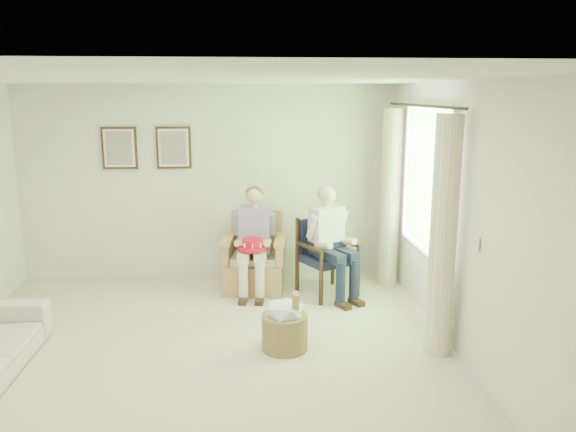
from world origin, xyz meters
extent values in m
plane|color=beige|center=(0.00, 0.00, 0.00)|extent=(5.50, 5.50, 0.00)
cube|color=silver|center=(0.00, 2.75, 1.30)|extent=(5.00, 0.04, 2.60)
cube|color=silver|center=(0.00, -2.75, 1.30)|extent=(5.00, 0.04, 2.60)
cube|color=silver|center=(2.50, 0.00, 1.30)|extent=(0.04, 5.50, 2.60)
cube|color=white|center=(0.00, 0.00, 2.60)|extent=(5.00, 5.50, 0.02)
cube|color=#2D6B23|center=(2.47, 1.20, 1.55)|extent=(0.02, 1.40, 1.50)
cube|color=white|center=(2.46, 1.20, 2.33)|extent=(0.04, 1.52, 0.06)
cube|color=white|center=(2.46, 1.20, 0.77)|extent=(0.04, 1.52, 0.06)
cylinder|color=#382114|center=(2.37, 1.20, 2.35)|extent=(0.03, 2.50, 0.03)
cylinder|color=beige|center=(2.33, 0.22, 1.15)|extent=(0.34, 0.34, 2.30)
cylinder|color=beige|center=(2.33, 2.18, 1.15)|extent=(0.34, 0.34, 2.30)
cube|color=#382114|center=(-1.15, 2.72, 1.78)|extent=(0.45, 0.03, 0.55)
cube|color=silver|center=(-1.15, 2.70, 1.78)|extent=(0.39, 0.01, 0.49)
cube|color=tan|center=(-1.15, 2.69, 1.78)|extent=(0.33, 0.01, 0.43)
cube|color=#382114|center=(-0.45, 2.72, 1.78)|extent=(0.45, 0.03, 0.55)
cube|color=silver|center=(-0.45, 2.70, 1.78)|extent=(0.39, 0.01, 0.49)
cube|color=tan|center=(-0.45, 2.69, 1.78)|extent=(0.33, 0.01, 0.43)
cube|color=tan|center=(0.59, 2.15, 0.19)|extent=(0.72, 0.71, 0.38)
cube|color=beige|center=(0.59, 2.12, 0.43)|extent=(0.56, 0.54, 0.09)
cube|color=tan|center=(0.59, 2.45, 0.69)|extent=(0.67, 0.21, 0.57)
cube|color=tan|center=(0.25, 2.15, 0.53)|extent=(0.09, 0.65, 0.27)
cube|color=tan|center=(0.92, 2.15, 0.53)|extent=(0.09, 0.65, 0.27)
cylinder|color=black|center=(1.21, 1.62, 0.21)|extent=(0.05, 0.05, 0.41)
cylinder|color=black|center=(1.77, 1.62, 0.21)|extent=(0.05, 0.05, 0.41)
cylinder|color=black|center=(1.21, 2.14, 0.21)|extent=(0.05, 0.05, 0.41)
cylinder|color=black|center=(1.77, 2.14, 0.21)|extent=(0.05, 0.05, 0.41)
cube|color=#191F38|center=(1.49, 1.88, 0.46)|extent=(0.54, 0.52, 0.09)
cube|color=#191F38|center=(1.49, 2.13, 0.71)|extent=(0.50, 0.07, 0.47)
cube|color=beige|center=(0.59, 2.12, 0.58)|extent=(0.40, 0.26, 0.16)
cube|color=#9985BC|center=(0.59, 2.14, 0.86)|extent=(0.39, 0.24, 0.46)
sphere|color=#DDAD8E|center=(0.59, 2.13, 1.23)|extent=(0.21, 0.21, 0.21)
ellipsoid|color=brown|center=(0.59, 2.16, 1.26)|extent=(0.22, 0.22, 0.18)
cube|color=beige|center=(0.49, 1.90, 0.53)|extent=(0.14, 0.44, 0.13)
cube|color=beige|center=(0.69, 1.90, 0.53)|extent=(0.14, 0.44, 0.13)
cylinder|color=beige|center=(0.49, 1.70, 0.27)|extent=(0.12, 0.12, 0.48)
cylinder|color=beige|center=(0.69, 1.70, 0.27)|extent=(0.12, 0.12, 0.48)
cube|color=#191E37|center=(1.49, 1.88, 0.61)|extent=(0.40, 0.26, 0.16)
cube|color=white|center=(1.49, 1.90, 0.89)|extent=(0.39, 0.24, 0.46)
sphere|color=#DDAD8E|center=(1.49, 1.89, 1.26)|extent=(0.21, 0.21, 0.21)
ellipsoid|color=#B7B2AD|center=(1.49, 1.91, 1.29)|extent=(0.22, 0.22, 0.18)
cube|color=#191E37|center=(1.39, 1.66, 0.56)|extent=(0.14, 0.44, 0.13)
cube|color=#191E37|center=(1.59, 1.66, 0.56)|extent=(0.14, 0.44, 0.13)
cylinder|color=#191E37|center=(1.39, 1.46, 0.29)|extent=(0.12, 0.12, 0.51)
cylinder|color=#191E37|center=(1.59, 1.46, 0.29)|extent=(0.12, 0.12, 0.51)
cylinder|color=red|center=(0.55, 1.85, 0.63)|extent=(0.35, 0.35, 0.04)
cylinder|color=red|center=(0.55, 1.85, 0.69)|extent=(0.24, 0.24, 0.12)
cube|color=white|center=(0.68, 1.85, 0.69)|extent=(0.04, 0.01, 0.05)
cube|color=white|center=(0.64, 1.94, 0.69)|extent=(0.04, 0.04, 0.05)
cube|color=white|center=(0.55, 1.97, 0.69)|extent=(0.01, 0.04, 0.05)
cube|color=white|center=(0.46, 1.94, 0.69)|extent=(0.04, 0.04, 0.05)
cube|color=white|center=(0.43, 1.85, 0.69)|extent=(0.05, 0.01, 0.05)
cube|color=white|center=(0.46, 1.76, 0.69)|extent=(0.04, 0.04, 0.05)
cube|color=white|center=(0.55, 1.72, 0.69)|extent=(0.01, 0.04, 0.05)
cube|color=white|center=(0.64, 1.76, 0.69)|extent=(0.04, 0.04, 0.05)
cylinder|color=tan|center=(0.84, 0.37, 0.18)|extent=(0.61, 0.61, 0.36)
ellipsoid|color=white|center=(0.84, 0.37, 0.41)|extent=(0.41, 0.41, 0.24)
cylinder|color=#A57F56|center=(0.94, 0.32, 0.41)|extent=(0.18, 0.33, 0.53)
camera|label=1|loc=(0.47, -4.77, 2.48)|focal=35.00mm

